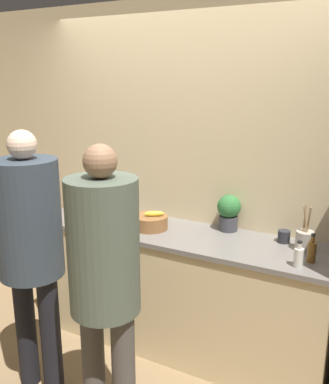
{
  "coord_description": "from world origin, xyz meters",
  "views": [
    {
      "loc": [
        1.32,
        -2.31,
        2.03
      ],
      "look_at": [
        0.0,
        0.14,
        1.29
      ],
      "focal_mm": 40.0,
      "sensor_mm": 36.0,
      "label": 1
    }
  ],
  "objects_px": {
    "utensil_crock": "(305,240)",
    "cup_black": "(284,236)",
    "bottle_green": "(112,207)",
    "bottle_clear": "(299,257)",
    "fruit_bowl": "(151,222)",
    "bottle_amber": "(312,251)",
    "person_center": "(104,272)",
    "potted_plant": "(229,211)",
    "person_left": "(30,239)"
  },
  "relations": [
    {
      "from": "fruit_bowl",
      "to": "bottle_amber",
      "type": "xyz_separation_m",
      "value": [
        1.17,
        -0.05,
        0.02
      ]
    },
    {
      "from": "potted_plant",
      "to": "person_left",
      "type": "bearing_deg",
      "value": -129.62
    },
    {
      "from": "fruit_bowl",
      "to": "utensil_crock",
      "type": "height_order",
      "value": "utensil_crock"
    },
    {
      "from": "person_center",
      "to": "potted_plant",
      "type": "bearing_deg",
      "value": 78.26
    },
    {
      "from": "person_center",
      "to": "cup_black",
      "type": "distance_m",
      "value": 1.33
    },
    {
      "from": "fruit_bowl",
      "to": "bottle_amber",
      "type": "height_order",
      "value": "bottle_amber"
    },
    {
      "from": "potted_plant",
      "to": "cup_black",
      "type": "bearing_deg",
      "value": -6.48
    },
    {
      "from": "fruit_bowl",
      "to": "potted_plant",
      "type": "distance_m",
      "value": 0.59
    },
    {
      "from": "bottle_clear",
      "to": "cup_black",
      "type": "height_order",
      "value": "bottle_clear"
    },
    {
      "from": "utensil_crock",
      "to": "bottle_amber",
      "type": "height_order",
      "value": "utensil_crock"
    },
    {
      "from": "person_center",
      "to": "bottle_amber",
      "type": "relative_size",
      "value": 9.34
    },
    {
      "from": "person_center",
      "to": "bottle_clear",
      "type": "bearing_deg",
      "value": 43.3
    },
    {
      "from": "person_center",
      "to": "potted_plant",
      "type": "xyz_separation_m",
      "value": [
        0.25,
        1.2,
        0.04
      ]
    },
    {
      "from": "person_left",
      "to": "person_center",
      "type": "height_order",
      "value": "person_left"
    },
    {
      "from": "person_center",
      "to": "fruit_bowl",
      "type": "distance_m",
      "value": 1.0
    },
    {
      "from": "bottle_clear",
      "to": "bottle_amber",
      "type": "relative_size",
      "value": 0.91
    },
    {
      "from": "fruit_bowl",
      "to": "cup_black",
      "type": "height_order",
      "value": "fruit_bowl"
    },
    {
      "from": "person_left",
      "to": "cup_black",
      "type": "relative_size",
      "value": 20.55
    },
    {
      "from": "fruit_bowl",
      "to": "bottle_amber",
      "type": "relative_size",
      "value": 1.42
    },
    {
      "from": "person_left",
      "to": "bottle_clear",
      "type": "distance_m",
      "value": 1.63
    },
    {
      "from": "bottle_clear",
      "to": "bottle_green",
      "type": "relative_size",
      "value": 0.91
    },
    {
      "from": "person_center",
      "to": "utensil_crock",
      "type": "bearing_deg",
      "value": 52.65
    },
    {
      "from": "bottle_green",
      "to": "bottle_amber",
      "type": "bearing_deg",
      "value": -6.11
    },
    {
      "from": "person_center",
      "to": "fruit_bowl",
      "type": "relative_size",
      "value": 6.6
    },
    {
      "from": "potted_plant",
      "to": "utensil_crock",
      "type": "bearing_deg",
      "value": -12.02
    },
    {
      "from": "fruit_bowl",
      "to": "potted_plant",
      "type": "bearing_deg",
      "value": 24.73
    },
    {
      "from": "person_center",
      "to": "cup_black",
      "type": "height_order",
      "value": "person_center"
    },
    {
      "from": "bottle_clear",
      "to": "bottle_green",
      "type": "distance_m",
      "value": 1.58
    },
    {
      "from": "cup_black",
      "to": "person_center",
      "type": "bearing_deg",
      "value": -120.23
    },
    {
      "from": "person_left",
      "to": "bottle_green",
      "type": "xyz_separation_m",
      "value": [
        -0.07,
        0.96,
        -0.06
      ]
    },
    {
      "from": "potted_plant",
      "to": "bottle_green",
      "type": "bearing_deg",
      "value": -172.67
    },
    {
      "from": "person_center",
      "to": "bottle_green",
      "type": "xyz_separation_m",
      "value": [
        -0.71,
        1.07,
        -0.04
      ]
    },
    {
      "from": "utensil_crock",
      "to": "bottle_amber",
      "type": "xyz_separation_m",
      "value": [
        0.07,
        -0.17,
        0.0
      ]
    },
    {
      "from": "bottle_clear",
      "to": "bottle_green",
      "type": "height_order",
      "value": "bottle_green"
    },
    {
      "from": "utensil_crock",
      "to": "cup_black",
      "type": "xyz_separation_m",
      "value": [
        -0.15,
        0.07,
        -0.03
      ]
    },
    {
      "from": "person_left",
      "to": "bottle_green",
      "type": "bearing_deg",
      "value": 94.01
    },
    {
      "from": "utensil_crock",
      "to": "cup_black",
      "type": "distance_m",
      "value": 0.17
    },
    {
      "from": "utensil_crock",
      "to": "bottle_clear",
      "type": "height_order",
      "value": "utensil_crock"
    },
    {
      "from": "utensil_crock",
      "to": "bottle_amber",
      "type": "distance_m",
      "value": 0.19
    },
    {
      "from": "utensil_crock",
      "to": "bottle_amber",
      "type": "relative_size",
      "value": 1.63
    },
    {
      "from": "person_left",
      "to": "bottle_green",
      "type": "distance_m",
      "value": 0.96
    },
    {
      "from": "utensil_crock",
      "to": "fruit_bowl",
      "type": "bearing_deg",
      "value": -173.75
    },
    {
      "from": "fruit_bowl",
      "to": "bottle_clear",
      "type": "bearing_deg",
      "value": -8.36
    },
    {
      "from": "person_left",
      "to": "cup_black",
      "type": "bearing_deg",
      "value": 38.15
    },
    {
      "from": "person_center",
      "to": "bottle_green",
      "type": "distance_m",
      "value": 1.29
    },
    {
      "from": "cup_black",
      "to": "bottle_green",
      "type": "bearing_deg",
      "value": -176.86
    },
    {
      "from": "person_center",
      "to": "utensil_crock",
      "type": "relative_size",
      "value": 5.74
    },
    {
      "from": "person_center",
      "to": "cup_black",
      "type": "bearing_deg",
      "value": 59.77
    },
    {
      "from": "utensil_crock",
      "to": "person_center",
      "type": "bearing_deg",
      "value": -127.35
    },
    {
      "from": "bottle_green",
      "to": "cup_black",
      "type": "xyz_separation_m",
      "value": [
        1.38,
        0.08,
        -0.03
      ]
    }
  ]
}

